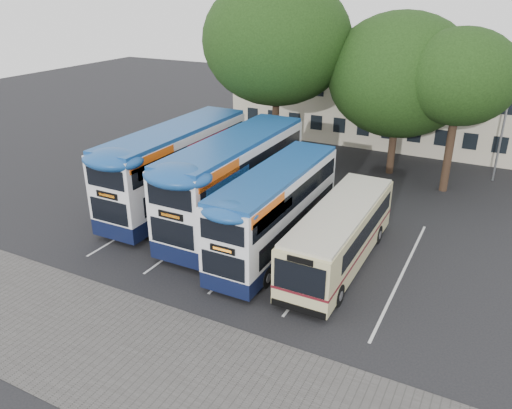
{
  "coord_description": "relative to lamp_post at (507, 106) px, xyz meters",
  "views": [
    {
      "loc": [
        6.37,
        -15.53,
        12.04
      ],
      "look_at": [
        -4.31,
        5.0,
        1.94
      ],
      "focal_mm": 35.0,
      "sensor_mm": 36.0,
      "label": 1
    }
  ],
  "objects": [
    {
      "name": "lamp_post",
      "position": [
        0.0,
        0.0,
        0.0
      ],
      "size": [
        0.25,
        1.05,
        9.06
      ],
      "color": "gray",
      "rests_on": "ground"
    },
    {
      "name": "ground",
      "position": [
        -6.0,
        -19.97,
        -5.08
      ],
      "size": [
        120.0,
        120.0,
        0.0
      ],
      "primitive_type": "plane",
      "color": "black",
      "rests_on": "ground"
    },
    {
      "name": "bay_lines",
      "position": [
        -9.75,
        -14.97,
        -5.08
      ],
      "size": [
        14.12,
        11.0,
        0.01
      ],
      "color": "silver",
      "rests_on": "ground"
    },
    {
      "name": "bus_dd_mid",
      "position": [
        -12.18,
        -13.71,
        -2.43
      ],
      "size": [
        2.81,
        11.58,
        4.83
      ],
      "color": "#0E1535",
      "rests_on": "ground"
    },
    {
      "name": "bus_dd_right",
      "position": [
        -8.91,
        -15.51,
        -2.78
      ],
      "size": [
        2.44,
        10.06,
        4.19
      ],
      "color": "#0E1535",
      "rests_on": "ground"
    },
    {
      "name": "tree_left",
      "position": [
        -14.68,
        -3.52,
        3.61
      ],
      "size": [
        10.13,
        10.13,
        13.01
      ],
      "color": "black",
      "rests_on": "ground"
    },
    {
      "name": "tree_right",
      "position": [
        -2.72,
        -3.41,
        2.09
      ],
      "size": [
        6.72,
        6.72,
        10.06
      ],
      "color": "black",
      "rests_on": "ground"
    },
    {
      "name": "bus_dd_left",
      "position": [
        -16.37,
        -13.23,
        -2.45
      ],
      "size": [
        2.78,
        11.48,
        4.79
      ],
      "color": "#0E1535",
      "rests_on": "ground"
    },
    {
      "name": "tree_mid",
      "position": [
        -6.6,
        -1.67,
        1.68
      ],
      "size": [
        9.48,
        9.48,
        10.81
      ],
      "color": "black",
      "rests_on": "ground"
    },
    {
      "name": "depot_building",
      "position": [
        -6.0,
        7.02,
        -1.93
      ],
      "size": [
        32.4,
        8.4,
        6.2
      ],
      "color": "beige",
      "rests_on": "ground"
    },
    {
      "name": "bus_single",
      "position": [
        -5.69,
        -15.34,
        -3.45
      ],
      "size": [
        2.46,
        9.69,
        2.89
      ],
      "color": "beige",
      "rests_on": "ground"
    },
    {
      "name": "paving_strip",
      "position": [
        -8.0,
        -24.97,
        -5.08
      ],
      "size": [
        40.0,
        6.0,
        0.01
      ],
      "primitive_type": "cube",
      "color": "#595654",
      "rests_on": "ground"
    }
  ]
}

